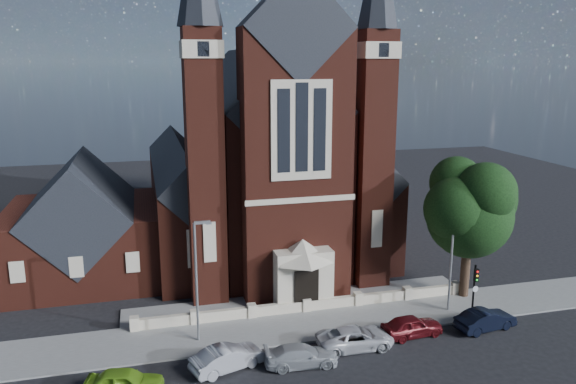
% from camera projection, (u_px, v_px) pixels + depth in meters
% --- Properties ---
extents(ground, '(120.00, 120.00, 0.00)m').
position_uv_depth(ground, '(278.00, 271.00, 48.65)').
color(ground, black).
rests_on(ground, ground).
extents(pavement_strip, '(60.00, 5.00, 0.12)m').
position_uv_depth(pavement_strip, '(314.00, 324.00, 38.76)').
color(pavement_strip, slate).
rests_on(pavement_strip, ground).
extents(forecourt_paving, '(26.00, 3.00, 0.14)m').
position_uv_depth(forecourt_paving, '(299.00, 301.00, 42.52)').
color(forecourt_paving, slate).
rests_on(forecourt_paving, ground).
extents(forecourt_wall, '(24.00, 0.40, 0.90)m').
position_uv_depth(forecourt_wall, '(306.00, 312.00, 40.64)').
color(forecourt_wall, beige).
rests_on(forecourt_wall, ground).
extents(church, '(20.01, 34.90, 29.20)m').
position_uv_depth(church, '(258.00, 162.00, 54.27)').
color(church, '#532016').
rests_on(church, ground).
extents(parish_hall, '(12.00, 12.20, 10.24)m').
position_uv_depth(parish_hall, '(83.00, 230.00, 46.60)').
color(parish_hall, '#532016').
rests_on(parish_hall, ground).
extents(street_tree, '(6.40, 6.60, 10.70)m').
position_uv_depth(street_tree, '(473.00, 210.00, 41.43)').
color(street_tree, black).
rests_on(street_tree, ground).
extents(street_lamp_left, '(1.16, 0.22, 8.09)m').
position_uv_depth(street_lamp_left, '(198.00, 275.00, 35.28)').
color(street_lamp_left, gray).
rests_on(street_lamp_left, ground).
extents(street_lamp_right, '(1.16, 0.22, 8.09)m').
position_uv_depth(street_lamp_right, '(453.00, 251.00, 39.74)').
color(street_lamp_right, gray).
rests_on(street_lamp_right, ground).
extents(traffic_signal, '(0.28, 0.42, 4.00)m').
position_uv_depth(traffic_signal, '(475.00, 285.00, 38.94)').
color(traffic_signal, black).
rests_on(traffic_signal, ground).
extents(car_lime_van, '(4.44, 2.51, 1.42)m').
position_uv_depth(car_lime_van, '(125.00, 382.00, 30.47)').
color(car_lime_van, '#6EA921').
rests_on(car_lime_van, ground).
extents(car_silver_a, '(4.69, 2.91, 1.46)m').
position_uv_depth(car_silver_a, '(228.00, 358.00, 32.90)').
color(car_silver_a, '#A0A1A7').
rests_on(car_silver_a, ground).
extents(car_silver_b, '(4.53, 2.11, 1.28)m').
position_uv_depth(car_silver_b, '(301.00, 356.00, 33.33)').
color(car_silver_b, '#9FA4A7').
rests_on(car_silver_b, ground).
extents(car_white_suv, '(4.98, 2.36, 1.37)m').
position_uv_depth(car_white_suv, '(355.00, 338.00, 35.35)').
color(car_white_suv, silver).
rests_on(car_white_suv, ground).
extents(car_dark_red, '(4.30, 2.05, 1.42)m').
position_uv_depth(car_dark_red, '(412.00, 326.00, 36.92)').
color(car_dark_red, '#570F13').
rests_on(car_dark_red, ground).
extents(car_navy, '(4.50, 2.16, 1.42)m').
position_uv_depth(car_navy, '(485.00, 320.00, 37.81)').
color(car_navy, black).
rests_on(car_navy, ground).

